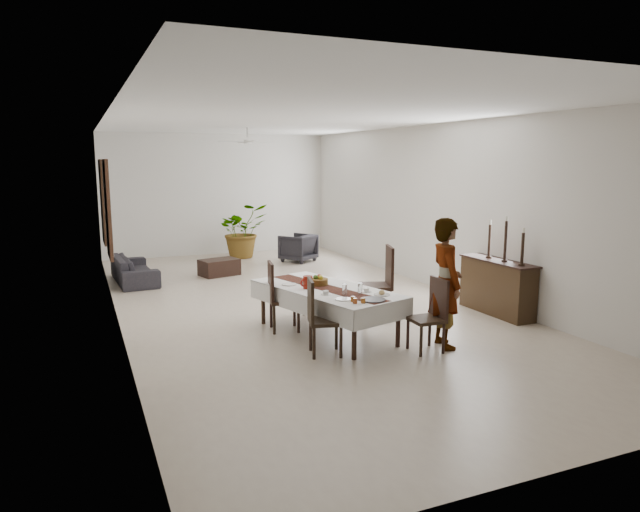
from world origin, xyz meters
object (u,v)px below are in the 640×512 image
at_px(red_pitcher, 308,282).
at_px(dining_table_top, 326,290).
at_px(sideboard_body, 497,288).
at_px(woman, 446,283).
at_px(sofa, 134,269).

bearing_deg(red_pitcher, dining_table_top, -15.00).
xyz_separation_m(dining_table_top, sideboard_body, (3.05, -0.04, -0.23)).
distance_m(dining_table_top, woman, 1.70).
height_order(dining_table_top, red_pitcher, red_pitcher).
bearing_deg(dining_table_top, red_pitcher, 149.04).
bearing_deg(sideboard_body, sofa, 136.87).
relative_size(woman, sofa, 0.94).
distance_m(red_pitcher, sofa, 5.22).
bearing_deg(woman, sideboard_body, -45.76).
bearing_deg(dining_table_top, sideboard_body, -16.64).
bearing_deg(red_pitcher, sideboard_body, -1.81).
bearing_deg(dining_table_top, woman, -57.50).
distance_m(red_pitcher, sideboard_body, 3.33).
bearing_deg(sideboard_body, woman, -148.92).
distance_m(dining_table_top, sideboard_body, 3.06).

